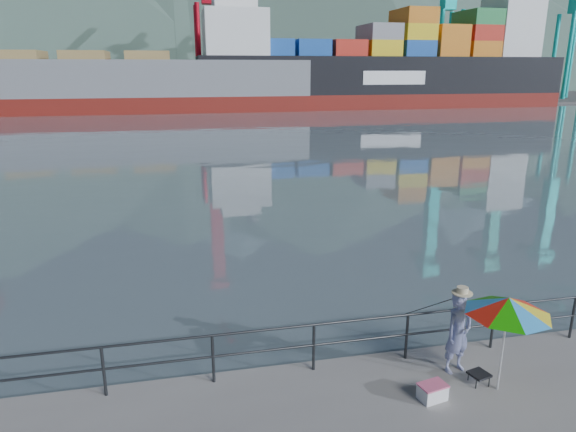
% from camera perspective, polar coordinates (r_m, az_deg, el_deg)
% --- Properties ---
extents(harbor_water, '(500.00, 280.00, 0.00)m').
position_cam_1_polar(harbor_water, '(137.23, -11.99, 13.30)').
color(harbor_water, slate).
rests_on(harbor_water, ground).
extents(far_dock, '(200.00, 40.00, 0.40)m').
position_cam_1_polar(far_dock, '(100.92, -5.89, 12.68)').
color(far_dock, '#514F4C').
rests_on(far_dock, ground).
extents(guardrail, '(22.00, 0.06, 1.03)m').
position_cam_1_polar(guardrail, '(10.40, -2.64, -14.87)').
color(guardrail, '#2D3033').
rests_on(guardrail, ground).
extents(port_cranes, '(116.00, 28.00, 38.40)m').
position_cam_1_polar(port_cranes, '(97.23, 7.86, 21.93)').
color(port_cranes, '#AC0E16').
rests_on(port_cranes, ground).
extents(container_stacks, '(58.00, 8.40, 7.80)m').
position_cam_1_polar(container_stacks, '(107.11, 7.51, 14.62)').
color(container_stacks, '#194CA5').
rests_on(container_stacks, ground).
extents(fisherman, '(0.70, 0.55, 1.67)m').
position_cam_1_polar(fisherman, '(10.93, 18.38, -12.22)').
color(fisherman, '#364093').
rests_on(fisherman, ground).
extents(beach_umbrella, '(1.85, 1.85, 1.90)m').
position_cam_1_polar(beach_umbrella, '(10.22, 23.27, -9.16)').
color(beach_umbrella, white).
rests_on(beach_umbrella, ground).
extents(folding_stool, '(0.42, 0.42, 0.23)m').
position_cam_1_polar(folding_stool, '(11.01, 20.43, -16.51)').
color(folding_stool, black).
rests_on(folding_stool, ground).
extents(cooler_bag, '(0.54, 0.42, 0.28)m').
position_cam_1_polar(cooler_bag, '(10.31, 15.75, -18.35)').
color(cooler_bag, silver).
rests_on(cooler_bag, ground).
extents(fishing_rod, '(0.44, 1.48, 1.08)m').
position_cam_1_polar(fishing_rod, '(12.07, 14.88, -13.58)').
color(fishing_rod, black).
rests_on(fishing_rod, ground).
extents(bulk_carrier, '(56.72, 9.82, 14.50)m').
position_cam_1_polar(bulk_carrier, '(79.47, -17.79, 14.05)').
color(bulk_carrier, maroon).
rests_on(bulk_carrier, ground).
extents(container_ship, '(58.22, 9.70, 18.10)m').
position_cam_1_polar(container_ship, '(86.86, 11.50, 15.77)').
color(container_ship, maroon).
rests_on(container_ship, ground).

